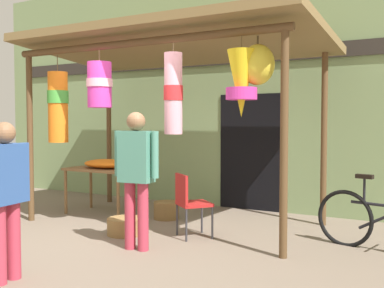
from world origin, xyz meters
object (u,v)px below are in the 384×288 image
folding_chair (189,200)px  wicker_basket_by_table (125,226)px  display_table (103,173)px  wicker_basket_spare (166,210)px  flower_heap_on_table (107,164)px  shopper_by_bananas (5,189)px  vendor_in_orange (136,169)px

folding_chair → wicker_basket_by_table: bearing=-161.3°
folding_chair → display_table: bearing=161.4°
folding_chair → wicker_basket_spare: bearing=136.6°
wicker_basket_by_table → wicker_basket_spare: bearing=92.6°
folding_chair → wicker_basket_by_table: folding_chair is taller
flower_heap_on_table → shopper_by_bananas: (1.24, -2.97, 0.05)m
wicker_basket_by_table → flower_heap_on_table: bearing=138.8°
flower_heap_on_table → folding_chair: 2.07m
display_table → vendor_in_orange: vendor_in_orange is taller
flower_heap_on_table → wicker_basket_by_table: size_ratio=1.69×
display_table → vendor_in_orange: bearing=-40.2°
folding_chair → shopper_by_bananas: (-0.69, -2.29, 0.39)m
display_table → folding_chair: bearing=-18.6°
wicker_basket_by_table → shopper_by_bananas: bearing=-86.1°
folding_chair → vendor_in_orange: vendor_in_orange is taller
flower_heap_on_table → vendor_in_orange: size_ratio=0.50×
display_table → folding_chair: 2.13m
vendor_in_orange → flower_heap_on_table: bearing=138.4°
vendor_in_orange → shopper_by_bananas: 1.55m
display_table → wicker_basket_spare: bearing=7.9°
flower_heap_on_table → wicker_basket_spare: 1.27m
display_table → shopper_by_bananas: bearing=-66.1°
display_table → wicker_basket_spare: (1.13, 0.16, -0.54)m
folding_chair → wicker_basket_spare: 1.27m
folding_chair → shopper_by_bananas: shopper_by_bananas is taller
vendor_in_orange → shopper_by_bananas: (-0.43, -1.49, -0.08)m
display_table → folding_chair: size_ratio=1.42×
wicker_basket_by_table → display_table: bearing=140.9°
display_table → wicker_basket_by_table: 1.62m
wicker_basket_by_table → wicker_basket_spare: wicker_basket_spare is taller
wicker_basket_spare → display_table: bearing=-172.1°
wicker_basket_by_table → wicker_basket_spare: (-0.05, 1.12, 0.02)m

